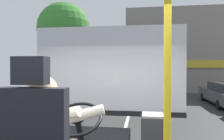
{
  "coord_description": "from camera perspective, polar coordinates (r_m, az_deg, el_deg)",
  "views": [
    {
      "loc": [
        0.55,
        -1.85,
        2.13
      ],
      "look_at": [
        0.12,
        1.19,
        2.08
      ],
      "focal_mm": 34.01,
      "sensor_mm": 36.0,
      "label": 1
    }
  ],
  "objects": [
    {
      "name": "shop_building",
      "position": [
        20.37,
        24.1,
        4.66
      ],
      "size": [
        13.86,
        4.41,
        6.9
      ],
      "color": "gray",
      "rests_on": "ground"
    },
    {
      "name": "windshield_panel",
      "position": [
        3.53,
        -1.01,
        -2.85
      ],
      "size": [
        2.5,
        0.08,
        1.48
      ],
      "color": "silver"
    },
    {
      "name": "bus_driver",
      "position": [
        1.74,
        -17.04,
        -16.52
      ],
      "size": [
        0.81,
        0.57,
        0.73
      ],
      "color": "#332D28",
      "rests_on": "driver_seat"
    },
    {
      "name": "street_tree",
      "position": [
        13.76,
        -12.82,
        10.64
      ],
      "size": [
        3.24,
        3.24,
        6.07
      ],
      "color": "#4C3828",
      "rests_on": "ground"
    },
    {
      "name": "ground",
      "position": [
        10.88,
        4.99,
        -10.38
      ],
      "size": [
        18.0,
        44.0,
        0.06
      ],
      "color": "#323232"
    },
    {
      "name": "handrail_pole",
      "position": [
        1.34,
        14.63,
        -10.08
      ],
      "size": [
        0.04,
        0.04,
        2.06
      ],
      "color": "yellow",
      "rests_on": "bus_floor"
    }
  ]
}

